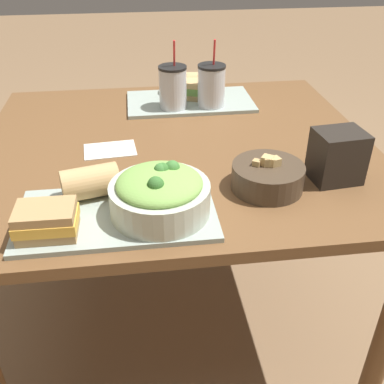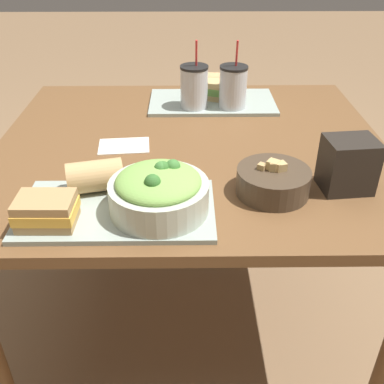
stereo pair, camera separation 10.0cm
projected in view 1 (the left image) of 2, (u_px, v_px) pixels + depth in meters
name	position (u px, v px, depth m)	size (l,w,h in m)	color
ground_plane	(181.00, 317.00, 1.70)	(12.00, 12.00, 0.00)	#846647
dining_table	(178.00, 172.00, 1.37)	(1.14, 1.02, 0.73)	brown
tray_near	(118.00, 215.00, 1.00)	(0.44, 0.24, 0.01)	#99A89E
tray_far	(190.00, 102.00, 1.58)	(0.44, 0.24, 0.01)	#99A89E
salad_bowl	(160.00, 193.00, 0.97)	(0.22, 0.22, 0.11)	beige
soup_bowl	(268.00, 176.00, 1.09)	(0.18, 0.18, 0.08)	#473828
sandwich_near	(46.00, 221.00, 0.91)	(0.13, 0.09, 0.06)	tan
baguette_near	(91.00, 182.00, 1.03)	(0.14, 0.10, 0.07)	tan
sandwich_far	(192.00, 88.00, 1.59)	(0.15, 0.14, 0.06)	tan
baguette_far	(185.00, 83.00, 1.63)	(0.14, 0.09, 0.07)	tan
drink_cup_dark	(173.00, 88.00, 1.49)	(0.09, 0.09, 0.22)	silver
drink_cup_red	(211.00, 87.00, 1.50)	(0.09, 0.09, 0.22)	silver
chip_bag	(337.00, 156.00, 1.11)	(0.13, 0.11, 0.13)	#28231E
napkin_folded	(110.00, 150.00, 1.28)	(0.15, 0.11, 0.00)	silver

